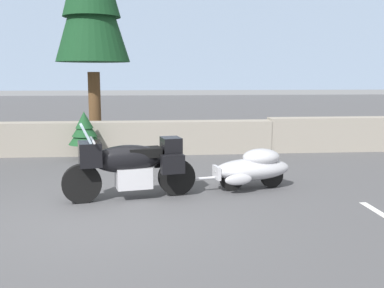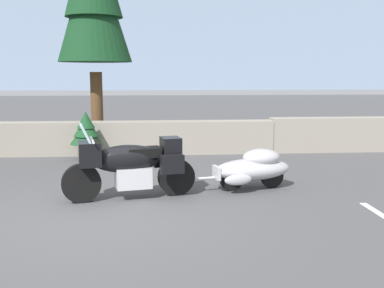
{
  "view_description": "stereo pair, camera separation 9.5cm",
  "coord_description": "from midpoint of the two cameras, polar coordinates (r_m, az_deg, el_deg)",
  "views": [
    {
      "loc": [
        0.8,
        -6.7,
        2.14
      ],
      "look_at": [
        1.52,
        1.52,
        0.85
      ],
      "focal_mm": 41.72,
      "sensor_mm": 36.0,
      "label": 1
    },
    {
      "loc": [
        0.89,
        -6.71,
        2.14
      ],
      "look_at": [
        1.52,
        1.52,
        0.85
      ],
      "focal_mm": 41.72,
      "sensor_mm": 36.0,
      "label": 2
    }
  ],
  "objects": [
    {
      "name": "distant_ridgeline",
      "position": [
        102.19,
        -4.9,
        12.13
      ],
      "size": [
        240.0,
        80.0,
        16.0
      ],
      "primitive_type": "cube",
      "color": "#7F93AD",
      "rests_on": "ground"
    },
    {
      "name": "pine_sapling_near",
      "position": [
        11.55,
        -13.16,
        1.8
      ],
      "size": [
        0.81,
        0.81,
        1.22
      ],
      "color": "brown",
      "rests_on": "ground"
    },
    {
      "name": "car_shaped_trailer",
      "position": [
        8.45,
        8.09,
        -3.02
      ],
      "size": [
        2.23,
        1.01,
        0.76
      ],
      "color": "black",
      "rests_on": "ground"
    },
    {
      "name": "touring_motorcycle",
      "position": [
        7.75,
        -7.64,
        -2.5
      ],
      "size": [
        2.29,
        1.03,
        1.33
      ],
      "color": "black",
      "rests_on": "ground"
    },
    {
      "name": "ground_plane",
      "position": [
        7.09,
        -11.1,
        -8.85
      ],
      "size": [
        80.0,
        80.0,
        0.0
      ],
      "primitive_type": "plane",
      "color": "#4C4C4F"
    },
    {
      "name": "stone_guard_wall",
      "position": [
        12.15,
        -6.5,
        0.83
      ],
      "size": [
        24.0,
        0.58,
        0.95
      ],
      "color": "gray",
      "rests_on": "ground"
    }
  ]
}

